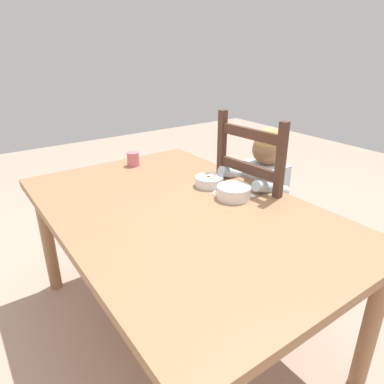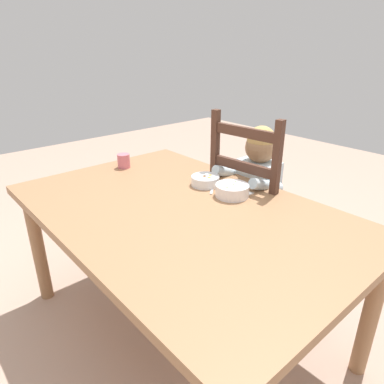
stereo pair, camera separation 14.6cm
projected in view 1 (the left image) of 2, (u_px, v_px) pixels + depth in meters
ground_plane at (181, 327)px, 1.84m from camera, size 8.00×8.00×0.00m
dining_table at (180, 223)px, 1.59m from camera, size 1.60×1.04×0.70m
dining_chair at (260, 213)px, 1.97m from camera, size 0.46×0.46×1.07m
child_figure at (261, 188)px, 1.91m from camera, size 0.32×0.31×0.98m
bowl_of_peas at (234, 192)px, 1.65m from camera, size 0.16×0.16×0.06m
bowl_of_carrots at (209, 181)px, 1.79m from camera, size 0.15×0.15×0.05m
spoon at (217, 187)px, 1.77m from camera, size 0.10×0.12×0.01m
drinking_cup at (133, 159)px, 2.08m from camera, size 0.07×0.07×0.08m
paper_napkin at (238, 194)px, 1.70m from camera, size 0.14×0.13×0.00m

